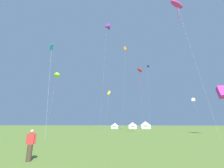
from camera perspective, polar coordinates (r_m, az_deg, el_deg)
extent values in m
cone|color=purple|center=(60.13, -1.99, 20.95)|extent=(2.99, 2.97, 2.59)
cylinder|color=#B2B2B7|center=(50.64, -3.22, 4.25)|extent=(1.60, 2.12, 37.24)
cone|color=#99DB2D|center=(65.73, -20.25, 3.29)|extent=(2.83, 2.88, 2.53)
cylinder|color=#B2B2B7|center=(63.11, -21.91, -5.88)|extent=(1.31, 1.32, 21.50)
cube|color=#E02DA3|center=(37.70, 36.18, -2.50)|extent=(1.65, 2.47, 2.78)
ellipsoid|color=#E02DA3|center=(33.46, 23.37, 25.98)|extent=(3.33, 3.00, 1.06)
cylinder|color=#9D2072|center=(32.04, 23.83, 22.81)|extent=(0.07, 0.07, 3.40)
cylinder|color=#B2B2B7|center=(27.18, 28.95, 7.78)|extent=(2.45, 1.97, 23.31)
cube|color=orange|center=(69.34, 5.10, 13.23)|extent=(1.45, 1.06, 1.85)
cylinder|color=#B2B2B7|center=(62.39, 4.58, -0.66)|extent=(1.92, 1.46, 34.65)
cube|color=blue|center=(65.41, 13.57, 6.54)|extent=(0.82, 1.19, 1.37)
cylinder|color=#183599|center=(64.89, 13.65, 5.31)|extent=(0.04, 0.04, 2.29)
cylinder|color=#B2B2B7|center=(60.91, 13.82, -4.34)|extent=(1.29, 2.08, 25.47)
cube|color=#1EB7CC|center=(26.55, -21.99, 12.75)|extent=(0.37, 1.37, 1.36)
cylinder|color=#B2B2B7|center=(23.11, -22.92, -1.47)|extent=(1.62, 1.84, 13.88)
cone|color=white|center=(67.30, 28.19, -5.49)|extent=(2.65, 2.63, 2.15)
cylinder|color=#B2B2B7|center=(66.41, 29.81, -9.98)|extent=(1.94, 1.67, 10.99)
cube|color=yellow|center=(54.40, -1.22, -3.37)|extent=(1.41, 1.07, 1.53)
cylinder|color=#B2B2B7|center=(52.45, -1.89, -10.06)|extent=(0.89, 2.23, 12.90)
ellipsoid|color=red|center=(53.53, 10.47, 5.28)|extent=(2.81, 4.17, 1.45)
cylinder|color=maroon|center=(52.50, 10.63, 1.92)|extent=(0.09, 0.09, 5.06)
cylinder|color=#B2B2B7|center=(50.69, 10.99, -5.43)|extent=(0.08, 0.60, 20.26)
cylinder|color=#473828|center=(10.50, -28.89, -21.92)|extent=(0.28, 0.28, 0.90)
cube|color=red|center=(10.41, -28.35, -17.87)|extent=(0.41, 0.31, 0.60)
sphere|color=tan|center=(10.38, -28.06, -15.57)|extent=(0.22, 0.22, 0.22)
cylinder|color=red|center=(10.54, -29.48, -17.67)|extent=(0.09, 0.09, 0.55)
cylinder|color=red|center=(10.28, -27.19, -18.06)|extent=(0.09, 0.09, 0.55)
cube|color=white|center=(67.64, 1.03, -16.15)|extent=(2.91, 2.91, 1.09)
cone|color=white|center=(67.62, 1.03, -15.15)|extent=(3.63, 3.63, 1.27)
cube|color=white|center=(67.40, 7.81, -15.96)|extent=(3.30, 3.30, 1.24)
cone|color=white|center=(67.38, 7.77, -14.82)|extent=(4.13, 4.13, 1.44)
cube|color=white|center=(67.76, 12.60, -15.67)|extent=(3.79, 3.79, 1.42)
cone|color=white|center=(67.75, 12.52, -14.37)|extent=(4.74, 4.74, 1.66)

